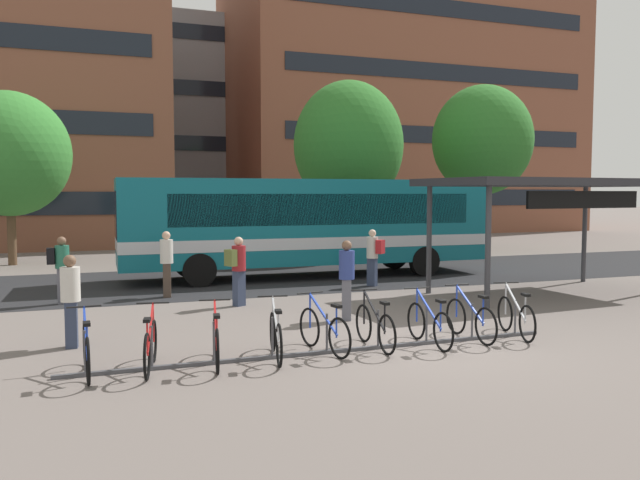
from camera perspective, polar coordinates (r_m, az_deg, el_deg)
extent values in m
plane|color=#6B605B|center=(11.79, 9.37, -9.36)|extent=(200.00, 200.00, 0.00)
cube|color=#232326|center=(20.75, -4.06, -3.42)|extent=(80.00, 7.20, 0.01)
cube|color=#0F6070|center=(20.92, -1.16, 1.73)|extent=(12.04, 2.74, 2.70)
cube|color=silver|center=(20.96, -1.15, -0.05)|extent=(12.06, 2.76, 0.36)
cube|color=black|center=(19.91, -16.31, 4.69)|extent=(1.04, 2.31, 0.40)
cube|color=black|center=(19.90, -17.78, 2.18)|extent=(0.12, 2.19, 1.40)
cube|color=black|center=(19.83, 0.78, 2.76)|extent=(9.84, 0.22, 0.97)
cube|color=black|center=(22.18, -1.41, 2.92)|extent=(9.84, 0.22, 0.97)
cylinder|color=black|center=(19.06, -10.77, -2.66)|extent=(1.00, 0.32, 1.00)
cylinder|color=black|center=(21.33, -11.68, -1.95)|extent=(1.00, 0.32, 1.00)
cylinder|color=black|center=(21.43, 9.33, -1.89)|extent=(1.00, 0.32, 1.00)
cylinder|color=black|center=(23.47, 6.64, -1.33)|extent=(1.00, 0.32, 1.00)
cube|color=#47474C|center=(11.11, 0.62, -9.99)|extent=(8.78, 0.14, 0.06)
cylinder|color=#47474C|center=(10.34, -20.30, -9.52)|extent=(0.04, 0.04, 0.70)
cylinder|color=#47474C|center=(10.38, -14.84, -9.34)|extent=(0.04, 0.04, 0.70)
cylinder|color=#47474C|center=(10.51, -9.48, -9.08)|extent=(0.04, 0.04, 0.70)
cylinder|color=#47474C|center=(10.73, -4.30, -8.76)|extent=(0.04, 0.04, 0.70)
cylinder|color=#47474C|center=(11.04, 0.62, -8.38)|extent=(0.04, 0.04, 0.70)
cylinder|color=#47474C|center=(11.42, 5.24, -7.98)|extent=(0.04, 0.04, 0.70)
cylinder|color=#47474C|center=(11.86, 9.52, -7.55)|extent=(0.04, 0.04, 0.70)
cylinder|color=#47474C|center=(12.37, 13.47, -7.12)|extent=(0.04, 0.04, 0.70)
cylinder|color=#47474C|center=(12.93, 17.09, -6.70)|extent=(0.04, 0.04, 0.70)
torus|color=black|center=(10.84, -20.31, -8.87)|extent=(0.07, 0.71, 0.70)
torus|color=black|center=(9.85, -20.08, -10.18)|extent=(0.07, 0.71, 0.70)
cube|color=#1E3DB2|center=(10.30, -20.25, -7.77)|extent=(0.07, 0.92, 0.58)
cylinder|color=#1E3DB2|center=(9.89, -20.14, -8.56)|extent=(0.03, 0.03, 0.55)
cube|color=black|center=(9.83, -20.18, -7.05)|extent=(0.11, 0.22, 0.05)
cylinder|color=#1E3DB2|center=(10.76, -20.35, -7.26)|extent=(0.03, 0.03, 0.65)
cylinder|color=black|center=(10.70, -20.39, -5.61)|extent=(0.52, 0.05, 0.03)
torus|color=black|center=(10.85, -14.67, -8.73)|extent=(0.18, 0.70, 0.70)
torus|color=black|center=(9.86, -15.24, -10.05)|extent=(0.18, 0.70, 0.70)
cube|color=red|center=(10.31, -14.97, -7.64)|extent=(0.20, 0.91, 0.58)
cylinder|color=red|center=(9.90, -15.21, -8.43)|extent=(0.04, 0.04, 0.55)
cube|color=black|center=(9.84, -15.24, -6.93)|extent=(0.14, 0.23, 0.05)
cylinder|color=red|center=(10.76, -14.72, -7.13)|extent=(0.04, 0.04, 0.65)
cylinder|color=black|center=(10.71, -14.75, -5.48)|extent=(0.52, 0.13, 0.03)
torus|color=black|center=(10.94, -9.39, -8.55)|extent=(0.15, 0.70, 0.70)
torus|color=black|center=(9.94, -9.19, -9.84)|extent=(0.15, 0.70, 0.70)
cube|color=red|center=(10.39, -9.32, -7.45)|extent=(0.17, 0.91, 0.58)
cylinder|color=red|center=(9.98, -9.23, -8.23)|extent=(0.03, 0.03, 0.55)
cube|color=black|center=(9.93, -9.25, -6.74)|extent=(0.13, 0.23, 0.05)
cylinder|color=red|center=(10.85, -9.40, -6.96)|extent=(0.04, 0.04, 0.65)
cylinder|color=black|center=(10.79, -9.42, -5.32)|extent=(0.52, 0.11, 0.03)
torus|color=black|center=(11.20, -4.26, -8.20)|extent=(0.17, 0.70, 0.70)
torus|color=black|center=(10.21, -3.68, -9.42)|extent=(0.17, 0.70, 0.70)
cube|color=#B7BABF|center=(10.66, -4.00, -7.11)|extent=(0.19, 0.91, 0.58)
cylinder|color=#B7BABF|center=(10.25, -3.75, -7.85)|extent=(0.03, 0.03, 0.55)
cube|color=black|center=(10.20, -3.76, -6.40)|extent=(0.14, 0.23, 0.05)
cylinder|color=#B7BABF|center=(11.12, -4.26, -6.64)|extent=(0.04, 0.04, 0.65)
cylinder|color=black|center=(11.06, -4.27, -5.04)|extent=(0.52, 0.12, 0.03)
torus|color=black|center=(11.55, -0.95, -7.81)|extent=(0.17, 0.70, 0.70)
torus|color=black|center=(10.69, 1.77, -8.79)|extent=(0.17, 0.70, 0.70)
cube|color=#1E3DB2|center=(11.07, 0.30, -6.68)|extent=(0.19, 0.91, 0.58)
cylinder|color=#1E3DB2|center=(10.72, 1.48, -7.31)|extent=(0.03, 0.03, 0.55)
cube|color=black|center=(10.67, 1.49, -5.92)|extent=(0.14, 0.23, 0.05)
cylinder|color=#1E3DB2|center=(11.47, -0.90, -6.29)|extent=(0.04, 0.04, 0.65)
cylinder|color=black|center=(11.42, -0.90, -4.74)|extent=(0.52, 0.12, 0.03)
torus|color=black|center=(11.91, 3.93, -7.44)|extent=(0.06, 0.70, 0.70)
torus|color=black|center=(11.00, 6.02, -8.44)|extent=(0.06, 0.70, 0.70)
cube|color=black|center=(11.41, 4.90, -6.36)|extent=(0.05, 0.92, 0.58)
cylinder|color=black|center=(11.04, 5.81, -7.00)|extent=(0.03, 0.03, 0.55)
cube|color=black|center=(10.99, 5.82, -5.64)|extent=(0.10, 0.22, 0.05)
cylinder|color=black|center=(11.84, 3.97, -5.97)|extent=(0.03, 0.03, 0.65)
cylinder|color=black|center=(11.78, 3.98, -4.47)|extent=(0.52, 0.04, 0.03)
torus|color=black|center=(12.23, 8.62, -7.18)|extent=(0.06, 0.70, 0.70)
torus|color=black|center=(11.35, 10.98, -8.10)|extent=(0.06, 0.70, 0.70)
cube|color=#1E3DB2|center=(11.74, 9.73, -6.11)|extent=(0.06, 0.92, 0.58)
cylinder|color=#1E3DB2|center=(11.38, 10.75, -6.71)|extent=(0.03, 0.03, 0.55)
cube|color=black|center=(11.33, 10.77, -5.40)|extent=(0.11, 0.22, 0.05)
cylinder|color=#1E3DB2|center=(12.15, 8.68, -5.75)|extent=(0.03, 0.03, 0.65)
cylinder|color=black|center=(12.10, 8.69, -4.28)|extent=(0.52, 0.04, 0.03)
torus|color=black|center=(12.82, 12.08, -6.70)|extent=(0.05, 0.70, 0.70)
torus|color=black|center=(11.98, 14.65, -7.51)|extent=(0.05, 0.70, 0.70)
cube|color=#1E3DB2|center=(12.35, 13.29, -5.65)|extent=(0.04, 0.92, 0.58)
cylinder|color=#1E3DB2|center=(12.01, 14.40, -6.19)|extent=(0.03, 0.03, 0.55)
cube|color=black|center=(11.96, 14.43, -4.95)|extent=(0.10, 0.22, 0.05)
cylinder|color=#1E3DB2|center=(12.74, 12.15, -5.33)|extent=(0.03, 0.03, 0.65)
cylinder|color=black|center=(12.70, 12.17, -3.93)|extent=(0.52, 0.03, 0.03)
torus|color=black|center=(13.34, 16.24, -6.34)|extent=(0.21, 0.69, 0.70)
torus|color=black|center=(12.42, 18.08, -7.16)|extent=(0.21, 0.69, 0.70)
cube|color=#B7BABF|center=(12.84, 17.12, -5.35)|extent=(0.24, 0.90, 0.58)
cylinder|color=#B7BABF|center=(12.46, 17.92, -5.88)|extent=(0.04, 0.04, 0.55)
cube|color=black|center=(12.42, 17.94, -4.68)|extent=(0.15, 0.24, 0.05)
cylinder|color=#B7BABF|center=(13.27, 16.30, -5.03)|extent=(0.04, 0.04, 0.65)
cylinder|color=black|center=(13.22, 16.33, -3.68)|extent=(0.51, 0.15, 0.03)
cylinder|color=#38383D|center=(15.69, 14.82, -0.62)|extent=(0.15, 0.15, 2.95)
cylinder|color=#38383D|center=(17.70, 9.75, -0.01)|extent=(0.15, 0.15, 2.95)
cylinder|color=#38383D|center=(21.41, 22.61, 0.45)|extent=(0.15, 0.15, 2.95)
cube|color=#28282D|center=(18.46, 19.43, 4.87)|extent=(6.73, 3.74, 0.20)
cube|color=black|center=(17.47, 22.56, 3.36)|extent=(3.66, 0.33, 0.44)
cube|color=#2D3851|center=(18.97, 4.69, -2.89)|extent=(0.32, 0.33, 0.83)
cylinder|color=beige|center=(18.90, 4.71, -0.68)|extent=(0.48, 0.48, 0.63)
sphere|color=beige|center=(18.87, 4.72, 0.62)|extent=(0.22, 0.22, 0.22)
cube|color=#B21E23|center=(18.78, 5.42, -0.61)|extent=(0.33, 0.32, 0.40)
cube|color=#565660|center=(17.11, -22.03, -3.85)|extent=(0.26, 0.20, 0.90)
cylinder|color=#23664C|center=(17.02, -22.10, -1.41)|extent=(0.34, 0.34, 0.57)
sphere|color=brown|center=(16.99, -22.14, -0.09)|extent=(0.22, 0.22, 0.22)
cube|color=black|center=(17.03, -22.98, -1.34)|extent=(0.18, 0.28, 0.40)
cube|color=#565660|center=(13.89, 2.40, -5.36)|extent=(0.29, 0.32, 0.90)
cylinder|color=navy|center=(13.78, 2.41, -2.24)|extent=(0.45, 0.45, 0.62)
sphere|color=brown|center=(13.74, 2.42, -0.49)|extent=(0.22, 0.22, 0.22)
cube|color=#197075|center=(14.04, 2.43, -1.99)|extent=(0.33, 0.28, 0.40)
cube|color=#2D3851|center=(12.28, -21.38, -7.06)|extent=(0.22, 0.27, 0.83)
cylinder|color=beige|center=(12.17, -21.47, -3.71)|extent=(0.36, 0.36, 0.61)
sphere|color=brown|center=(12.12, -21.52, -1.76)|extent=(0.22, 0.22, 0.22)
cube|color=navy|center=(12.42, -21.37, -3.41)|extent=(0.29, 0.20, 0.40)
cube|color=#47382D|center=(17.37, -13.54, -3.53)|extent=(0.24, 0.29, 0.91)
cylinder|color=beige|center=(17.29, -13.59, -1.00)|extent=(0.39, 0.39, 0.63)
sphere|color=tan|center=(17.25, -13.61, 0.40)|extent=(0.22, 0.22, 0.22)
cube|color=#B21E23|center=(17.54, -13.56, -0.83)|extent=(0.30, 0.22, 0.40)
cube|color=#2D3851|center=(15.72, -7.26, -4.31)|extent=(0.32, 0.30, 0.87)
cylinder|color=maroon|center=(15.63, -7.29, -1.63)|extent=(0.46, 0.46, 0.61)
sphere|color=tan|center=(15.59, -7.30, -0.12)|extent=(0.22, 0.22, 0.22)
cube|color=#56602D|center=(15.46, -8.00, -1.59)|extent=(0.29, 0.33, 0.40)
cylinder|color=brown|center=(27.74, 2.54, 1.07)|extent=(0.32, 0.32, 2.48)
ellipsoid|color=#2D7028|center=(27.78, 2.57, 8.48)|extent=(4.74, 4.74, 5.53)
cylinder|color=brown|center=(31.74, 14.21, 1.88)|extent=(0.32, 0.32, 3.07)
ellipsoid|color=#2D7028|center=(31.82, 14.33, 8.67)|extent=(4.77, 4.77, 5.25)
cylinder|color=brown|center=(27.08, -25.89, 0.32)|extent=(0.32, 0.32, 2.23)
ellipsoid|color=#388433|center=(27.08, -26.10, 6.95)|extent=(4.54, 4.54, 4.74)
cube|color=brown|center=(38.94, -26.64, 10.91)|extent=(16.67, 12.18, 15.19)
cube|color=brown|center=(50.18, 6.96, 15.21)|extent=(24.93, 13.53, 24.71)
cube|color=black|center=(43.30, 10.94, 3.76)|extent=(21.94, 0.06, 1.10)
cube|color=black|center=(43.47, 11.02, 9.19)|extent=(21.94, 0.06, 1.10)
cube|color=black|center=(44.02, 11.09, 14.54)|extent=(21.94, 0.06, 1.10)
cube|color=black|center=(44.95, 11.17, 19.71)|extent=(21.94, 0.06, 1.10)
cube|color=gray|center=(54.64, -17.35, 9.57)|extent=(16.81, 13.75, 16.07)
cube|color=black|center=(47.49, -16.81, 3.62)|extent=(14.79, 0.06, 1.10)
cube|color=black|center=(47.63, -16.91, 8.45)|extent=(14.79, 0.06, 1.10)
cube|color=black|center=(48.11, -17.01, 13.23)|extent=(14.79, 0.06, 1.10)
cube|color=black|center=(48.91, -17.12, 17.88)|extent=(14.79, 0.06, 1.10)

